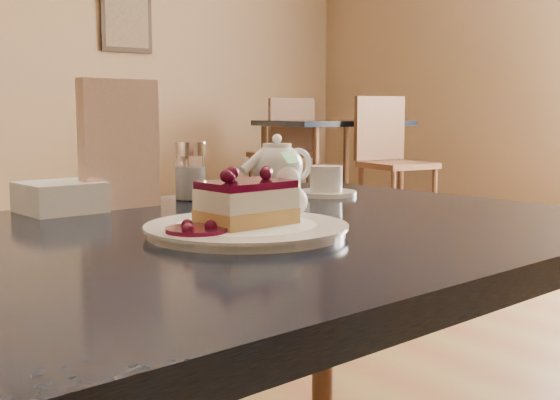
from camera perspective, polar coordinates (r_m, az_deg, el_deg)
main_table at (r=0.91m, az=-4.51°, el=-6.86°), size 1.15×0.83×0.68m
dessert_plate at (r=0.86m, az=-2.74°, el=-2.43°), size 0.24×0.24×0.01m
cheesecake_slice at (r=0.86m, az=-2.75°, el=-0.27°), size 0.12×0.09×0.05m
whipped_cream at (r=0.91m, az=0.67°, el=-0.07°), size 0.05×0.05×0.05m
berry_sauce at (r=0.81m, az=-6.79°, el=-2.44°), size 0.07×0.07×0.01m
tea_set at (r=1.32m, az=0.55°, el=2.37°), size 0.18×0.22×0.10m
menu_card at (r=1.11m, az=-12.91°, el=4.44°), size 0.13×0.04×0.20m
sugar_shaker at (r=1.19m, az=-7.32°, el=2.40°), size 0.05×0.05×0.10m
napkin_stack at (r=1.10m, az=-17.46°, el=0.23°), size 0.12×0.12×0.05m
bg_table_far_right at (r=5.55m, az=4.23°, el=-0.67°), size 1.10×1.85×1.23m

